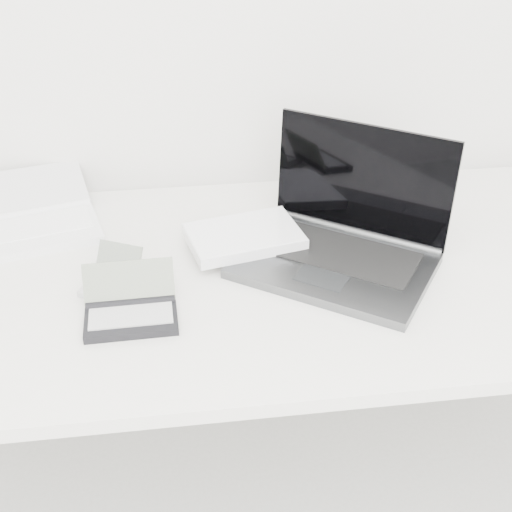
{
  "coord_description": "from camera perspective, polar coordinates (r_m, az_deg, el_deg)",
  "views": [
    {
      "loc": [
        -0.19,
        0.31,
        1.58
      ],
      "look_at": [
        -0.03,
        1.51,
        0.79
      ],
      "focal_mm": 50.0,
      "sensor_mm": 36.0,
      "label": 1
    }
  ],
  "objects": [
    {
      "name": "desk",
      "position": [
        1.55,
        0.91,
        -2.42
      ],
      "size": [
        1.6,
        0.8,
        0.73
      ],
      "color": "white",
      "rests_on": "ground"
    },
    {
      "name": "netbook_open_white",
      "position": [
        1.74,
        -16.91,
        2.87
      ],
      "size": [
        0.32,
        0.38,
        0.07
      ],
      "rotation": [
        0.0,
        0.0,
        0.24
      ],
      "color": "white",
      "rests_on": "desk"
    },
    {
      "name": "laptop_large",
      "position": [
        1.54,
        5.18,
        1.32
      ],
      "size": [
        0.57,
        0.47,
        0.27
      ],
      "rotation": [
        0.0,
        0.0,
        -0.6
      ],
      "color": "#4F5154",
      "rests_on": "desk"
    },
    {
      "name": "palmtop_charcoal",
      "position": [
        1.39,
        -9.99,
        -4.33
      ],
      "size": [
        0.18,
        0.14,
        0.09
      ],
      "rotation": [
        0.0,
        0.0,
        0.02
      ],
      "color": "black",
      "rests_on": "desk"
    },
    {
      "name": "pda_silver",
      "position": [
        1.48,
        -11.52,
        -1.91
      ],
      "size": [
        0.14,
        0.15,
        0.07
      ],
      "rotation": [
        0.0,
        0.0,
        -0.46
      ],
      "color": "silver",
      "rests_on": "desk"
    }
  ]
}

